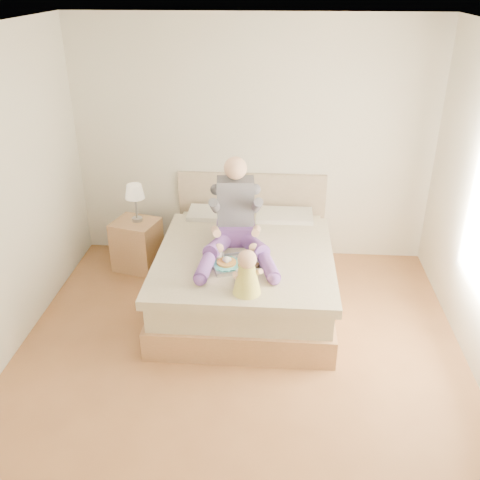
# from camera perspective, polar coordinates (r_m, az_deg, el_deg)

# --- Properties ---
(room) EXTENTS (4.02, 4.22, 2.71)m
(room) POSITION_cam_1_polar(r_m,az_deg,el_deg) (4.00, 0.91, 3.98)
(room) COLOR brown
(room) RESTS_ON ground
(bed) EXTENTS (1.70, 2.18, 1.00)m
(bed) POSITION_cam_1_polar(r_m,az_deg,el_deg) (5.49, 0.66, -3.13)
(bed) COLOR #966C46
(bed) RESTS_ON ground
(nightstand) EXTENTS (0.56, 0.53, 0.57)m
(nightstand) POSITION_cam_1_polar(r_m,az_deg,el_deg) (6.16, -10.92, -0.48)
(nightstand) COLOR #966C46
(nightstand) RESTS_ON ground
(lamp) EXTENTS (0.21, 0.21, 0.43)m
(lamp) POSITION_cam_1_polar(r_m,az_deg,el_deg) (5.92, -11.16, 4.88)
(lamp) COLOR #ABACB2
(lamp) RESTS_ON nightstand
(adult) EXTENTS (0.76, 1.12, 0.90)m
(adult) POSITION_cam_1_polar(r_m,az_deg,el_deg) (5.17, -0.45, 1.84)
(adult) COLOR #5E378B
(adult) RESTS_ON bed
(tray) EXTENTS (0.56, 0.50, 0.13)m
(tray) POSITION_cam_1_polar(r_m,az_deg,el_deg) (4.97, -0.39, -2.32)
(tray) COLOR #ABACB2
(tray) RESTS_ON bed
(baby) EXTENTS (0.28, 0.36, 0.40)m
(baby) POSITION_cam_1_polar(r_m,az_deg,el_deg) (4.49, 0.71, -3.79)
(baby) COLOR #E3DB47
(baby) RESTS_ON bed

